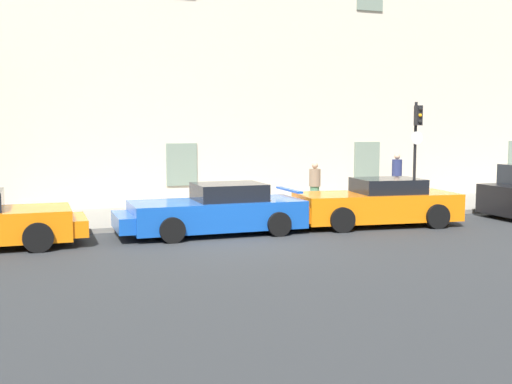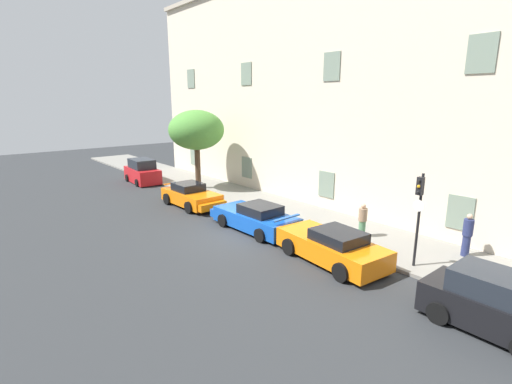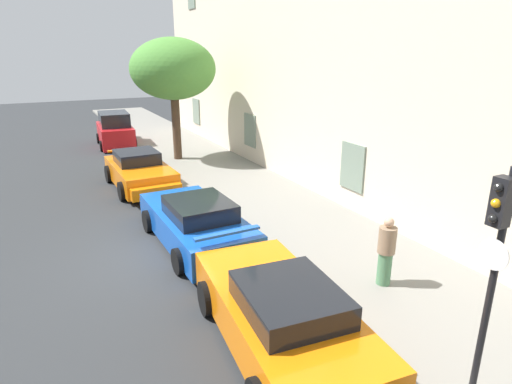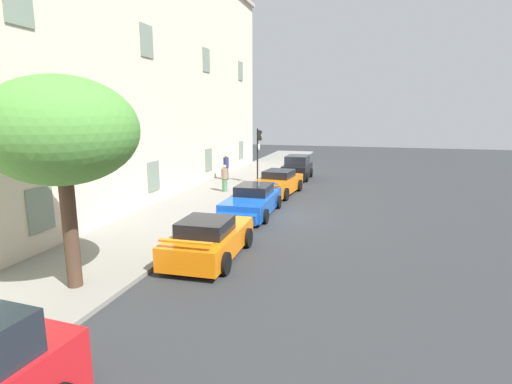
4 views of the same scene
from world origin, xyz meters
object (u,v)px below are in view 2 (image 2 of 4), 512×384
sportscar_red_lead (193,197)px  hatchback_parked (142,172)px  tree_near_kerb (196,130)px  sportscar_yellow_flank (253,217)px  pedestrian_admiring (363,220)px  traffic_light (419,204)px  hatchback_distant (493,304)px  sportscar_white_middle (328,245)px  pedestrian_strolling (467,235)px

sportscar_red_lead → hatchback_parked: bearing=176.4°
hatchback_parked → tree_near_kerb: bearing=21.9°
sportscar_red_lead → sportscar_yellow_flank: bearing=2.0°
pedestrian_admiring → traffic_light: bearing=-21.5°
hatchback_distant → pedestrian_admiring: 7.27m
pedestrian_admiring → hatchback_parked: bearing=-172.1°
sportscar_red_lead → pedestrian_admiring: size_ratio=2.85×
traffic_light → sportscar_white_middle: bearing=-146.5°
hatchback_parked → tree_near_kerb: 6.46m
tree_near_kerb → traffic_light: 16.78m
sportscar_red_lead → tree_near_kerb: tree_near_kerb is taller
tree_near_kerb → pedestrian_admiring: tree_near_kerb is taller
sportscar_yellow_flank → sportscar_white_middle: size_ratio=0.97×
sportscar_red_lead → pedestrian_admiring: 10.49m
pedestrian_admiring → sportscar_yellow_flank: bearing=-146.5°
sportscar_yellow_flank → pedestrian_strolling: 9.46m
sportscar_yellow_flank → hatchback_parked: size_ratio=1.30×
sportscar_red_lead → traffic_light: (13.16, 1.87, 1.99)m
sportscar_red_lead → pedestrian_admiring: pedestrian_admiring is taller
sportscar_yellow_flank → pedestrian_strolling: pedestrian_strolling is taller
sportscar_red_lead → sportscar_white_middle: 10.46m
hatchback_parked → hatchback_distant: size_ratio=1.10×
sportscar_white_middle → hatchback_distant: 6.05m
traffic_light → pedestrian_strolling: (0.87, 2.59, -1.56)m
sportscar_red_lead → hatchback_distant: size_ratio=1.27×
pedestrian_admiring → hatchback_distant: bearing=-26.6°
traffic_light → hatchback_parked: bearing=-176.5°
sportscar_yellow_flank → hatchback_parked: hatchback_parked is taller
hatchback_parked → pedestrian_admiring: (18.57, 2.58, 0.11)m
sportscar_red_lead → pedestrian_strolling: (14.03, 4.46, 0.43)m
hatchback_distant → traffic_light: traffic_light is taller
pedestrian_admiring → pedestrian_strolling: pedestrian_strolling is taller
sportscar_white_middle → sportscar_yellow_flank: bearing=178.7°
sportscar_red_lead → pedestrian_strolling: size_ratio=2.55×
hatchback_distant → pedestrian_admiring: size_ratio=2.24×
traffic_light → tree_near_kerb: bearing=177.6°
traffic_light → pedestrian_admiring: 3.78m
sportscar_yellow_flank → hatchback_parked: (-14.17, 0.34, 0.23)m
sportscar_yellow_flank → sportscar_red_lead: bearing=-178.0°
traffic_light → sportscar_yellow_flank: bearing=-167.5°
sportscar_white_middle → hatchback_parked: 19.04m
sportscar_red_lead → tree_near_kerb: (-3.51, 2.56, 3.68)m
sportscar_yellow_flank → sportscar_white_middle: sportscar_white_middle is taller
hatchback_distant → traffic_light: 4.30m
traffic_light → sportscar_red_lead: bearing=-171.9°
sportscar_red_lead → traffic_light: size_ratio=1.26×
hatchback_parked → sportscar_white_middle: bearing=-1.3°
traffic_light → pedestrian_strolling: 3.14m
sportscar_yellow_flank → sportscar_white_middle: 4.87m
sportscar_white_middle → traffic_light: traffic_light is taller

